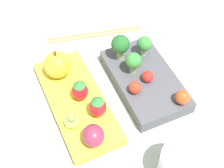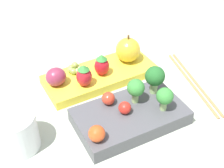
{
  "view_description": "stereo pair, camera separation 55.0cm",
  "coord_description": "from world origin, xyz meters",
  "px_view_note": "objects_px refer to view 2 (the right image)",
  "views": [
    {
      "loc": [
        0.33,
        -0.11,
        0.48
      ],
      "look_at": [
        0.0,
        0.0,
        0.04
      ],
      "focal_mm": 50.0,
      "sensor_mm": 36.0,
      "label": 1
    },
    {
      "loc": [
        0.18,
        0.41,
        0.39
      ],
      "look_at": [
        0.0,
        0.0,
        0.04
      ],
      "focal_mm": 50.0,
      "sensor_mm": 36.0,
      "label": 2
    }
  ],
  "objects_px": {
    "broccoli_floret_2": "(155,77)",
    "cherry_tomato_2": "(125,108)",
    "broccoli_floret_1": "(136,88)",
    "drinking_cup": "(16,132)",
    "apple": "(128,50)",
    "strawberry_0": "(84,76)",
    "bento_box_savoury": "(128,117)",
    "cherry_tomato_0": "(97,134)",
    "plum": "(56,77)",
    "grape_cluster": "(75,68)",
    "chopsticks_pair": "(194,82)",
    "cherry_tomato_1": "(108,98)",
    "bento_box_fruit": "(98,76)",
    "strawberry_1": "(101,65)",
    "broccoli_floret_0": "(165,97)"
  },
  "relations": [
    {
      "from": "broccoli_floret_2",
      "to": "cherry_tomato_2",
      "type": "bearing_deg",
      "value": 20.86
    },
    {
      "from": "broccoli_floret_1",
      "to": "drinking_cup",
      "type": "height_order",
      "value": "broccoli_floret_1"
    },
    {
      "from": "apple",
      "to": "strawberry_0",
      "type": "height_order",
      "value": "apple"
    },
    {
      "from": "bento_box_savoury",
      "to": "cherry_tomato_0",
      "type": "xyz_separation_m",
      "value": [
        0.07,
        0.04,
        0.03
      ]
    },
    {
      "from": "cherry_tomato_0",
      "to": "apple",
      "type": "distance_m",
      "value": 0.23
    },
    {
      "from": "plum",
      "to": "drinking_cup",
      "type": "height_order",
      "value": "drinking_cup"
    },
    {
      "from": "plum",
      "to": "grape_cluster",
      "type": "relative_size",
      "value": 1.3
    },
    {
      "from": "broccoli_floret_1",
      "to": "plum",
      "type": "relative_size",
      "value": 1.18
    },
    {
      "from": "strawberry_0",
      "to": "drinking_cup",
      "type": "xyz_separation_m",
      "value": [
        0.14,
        0.08,
        -0.01
      ]
    },
    {
      "from": "apple",
      "to": "cherry_tomato_2",
      "type": "bearing_deg",
      "value": 62.06
    },
    {
      "from": "cherry_tomato_0",
      "to": "chopsticks_pair",
      "type": "relative_size",
      "value": 0.13
    },
    {
      "from": "broccoli_floret_1",
      "to": "broccoli_floret_2",
      "type": "height_order",
      "value": "broccoli_floret_2"
    },
    {
      "from": "strawberry_0",
      "to": "plum",
      "type": "bearing_deg",
      "value": -26.28
    },
    {
      "from": "cherry_tomato_0",
      "to": "drinking_cup",
      "type": "xyz_separation_m",
      "value": [
        0.11,
        -0.06,
        -0.01
      ]
    },
    {
      "from": "cherry_tomato_1",
      "to": "plum",
      "type": "relative_size",
      "value": 0.59
    },
    {
      "from": "broccoli_floret_1",
      "to": "bento_box_savoury",
      "type": "bearing_deg",
      "value": 39.38
    },
    {
      "from": "broccoli_floret_1",
      "to": "grape_cluster",
      "type": "height_order",
      "value": "broccoli_floret_1"
    },
    {
      "from": "bento_box_savoury",
      "to": "cherry_tomato_2",
      "type": "distance_m",
      "value": 0.03
    },
    {
      "from": "chopsticks_pair",
      "to": "plum",
      "type": "bearing_deg",
      "value": -18.43
    },
    {
      "from": "bento_box_fruit",
      "to": "cherry_tomato_0",
      "type": "xyz_separation_m",
      "value": [
        0.07,
        0.17,
        0.03
      ]
    },
    {
      "from": "broccoli_floret_2",
      "to": "cherry_tomato_0",
      "type": "xyz_separation_m",
      "value": [
        0.14,
        0.06,
        -0.02
      ]
    },
    {
      "from": "strawberry_1",
      "to": "plum",
      "type": "distance_m",
      "value": 0.09
    },
    {
      "from": "strawberry_1",
      "to": "plum",
      "type": "height_order",
      "value": "strawberry_1"
    },
    {
      "from": "broccoli_floret_2",
      "to": "broccoli_floret_0",
      "type": "bearing_deg",
      "value": 80.78
    },
    {
      "from": "strawberry_0",
      "to": "grape_cluster",
      "type": "bearing_deg",
      "value": -86.79
    },
    {
      "from": "bento_box_fruit",
      "to": "grape_cluster",
      "type": "height_order",
      "value": "grape_cluster"
    },
    {
      "from": "plum",
      "to": "grape_cluster",
      "type": "distance_m",
      "value": 0.05
    },
    {
      "from": "strawberry_0",
      "to": "drinking_cup",
      "type": "distance_m",
      "value": 0.17
    },
    {
      "from": "broccoli_floret_0",
      "to": "strawberry_1",
      "type": "bearing_deg",
      "value": -69.82
    },
    {
      "from": "broccoli_floret_1",
      "to": "plum",
      "type": "xyz_separation_m",
      "value": [
        0.11,
        -0.11,
        -0.02
      ]
    },
    {
      "from": "broccoli_floret_1",
      "to": "cherry_tomato_2",
      "type": "xyz_separation_m",
      "value": [
        0.03,
        0.02,
        -0.02
      ]
    },
    {
      "from": "cherry_tomato_0",
      "to": "plum",
      "type": "bearing_deg",
      "value": -84.51
    },
    {
      "from": "broccoli_floret_0",
      "to": "grape_cluster",
      "type": "height_order",
      "value": "broccoli_floret_0"
    },
    {
      "from": "drinking_cup",
      "to": "chopsticks_pair",
      "type": "xyz_separation_m",
      "value": [
        -0.35,
        -0.02,
        -0.03
      ]
    },
    {
      "from": "cherry_tomato_2",
      "to": "apple",
      "type": "height_order",
      "value": "apple"
    },
    {
      "from": "broccoli_floret_2",
      "to": "apple",
      "type": "xyz_separation_m",
      "value": [
        -0.01,
        -0.12,
        -0.02
      ]
    },
    {
      "from": "grape_cluster",
      "to": "cherry_tomato_0",
      "type": "bearing_deg",
      "value": 81.37
    },
    {
      "from": "cherry_tomato_2",
      "to": "drinking_cup",
      "type": "bearing_deg",
      "value": -7.79
    },
    {
      "from": "strawberry_1",
      "to": "drinking_cup",
      "type": "xyz_separation_m",
      "value": [
        0.19,
        0.1,
        -0.01
      ]
    },
    {
      "from": "bento_box_fruit",
      "to": "chopsticks_pair",
      "type": "bearing_deg",
      "value": 152.27
    },
    {
      "from": "bento_box_fruit",
      "to": "apple",
      "type": "relative_size",
      "value": 3.87
    },
    {
      "from": "bento_box_fruit",
      "to": "cherry_tomato_2",
      "type": "relative_size",
      "value": 10.85
    },
    {
      "from": "strawberry_0",
      "to": "cherry_tomato_1",
      "type": "bearing_deg",
      "value": 102.53
    },
    {
      "from": "bento_box_savoury",
      "to": "apple",
      "type": "relative_size",
      "value": 3.19
    },
    {
      "from": "apple",
      "to": "strawberry_1",
      "type": "xyz_separation_m",
      "value": [
        0.07,
        0.02,
        -0.0
      ]
    },
    {
      "from": "strawberry_1",
      "to": "chopsticks_pair",
      "type": "bearing_deg",
      "value": 154.17
    },
    {
      "from": "cherry_tomato_0",
      "to": "strawberry_1",
      "type": "relative_size",
      "value": 0.58
    },
    {
      "from": "bento_box_savoury",
      "to": "chopsticks_pair",
      "type": "height_order",
      "value": "bento_box_savoury"
    },
    {
      "from": "bento_box_savoury",
      "to": "broccoli_floret_0",
      "type": "xyz_separation_m",
      "value": [
        -0.06,
        0.02,
        0.04
      ]
    },
    {
      "from": "broccoli_floret_0",
      "to": "bento_box_fruit",
      "type": "bearing_deg",
      "value": -69.73
    }
  ]
}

